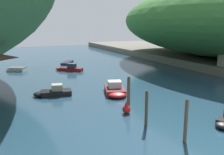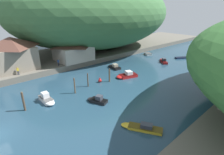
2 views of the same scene
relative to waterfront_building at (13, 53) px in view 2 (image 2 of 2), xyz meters
The scene contains 20 objects.
water_surface 30.90m from the waterfront_building, 46.01° to the left, with size 130.00×130.00×0.00m, color #234256.
left_bank 22.96m from the waterfront_building, 103.29° to the left, with size 22.00×120.00×1.36m.
hillside_left 29.33m from the waterfront_building, 102.81° to the left, with size 40.12×56.17×22.70m.
waterfront_building is the anchor object (origin of this frame).
boathouse_shed 14.05m from the waterfront_building, 80.63° to the left, with size 8.45×9.19×5.18m.
boat_red_skiff 46.95m from the waterfront_building, 65.87° to the left, with size 4.07×5.72×0.41m.
boat_navy_launch 25.82m from the waterfront_building, 44.11° to the left, with size 3.37×5.13×1.36m.
boat_open_rowboat 23.56m from the waterfront_building, 59.56° to the left, with size 4.28×2.22×1.22m.
boat_mid_channel 17.92m from the waterfront_building, ahead, with size 4.06×1.44×1.56m.
boat_cabin_cruiser 23.99m from the waterfront_building, 15.07° to the left, with size 3.70×2.53×1.25m.
boat_far_upstream 38.83m from the waterfront_building, 76.88° to the left, with size 3.70×3.15×0.64m.
boat_yellow_tender 32.94m from the waterfront_building, 10.78° to the left, with size 5.14×3.75×0.92m.
boat_moored_right 38.33m from the waterfront_building, 63.40° to the left, with size 4.49×4.09×1.26m.
mooring_post_nearest 18.24m from the waterfront_building, 11.33° to the right, with size 0.32×0.32×3.10m.
mooring_post_middle 18.60m from the waterfront_building, 16.16° to the left, with size 0.23×0.23×2.99m.
mooring_post_fourth 19.06m from the waterfront_building, 27.05° to the left, with size 0.23×0.23×2.79m.
mooring_post_farthest 22.31m from the waterfront_building, 36.92° to the left, with size 0.30×0.30×2.91m.
channel_buoy_near 20.69m from the waterfront_building, 34.92° to the left, with size 0.73×0.73×1.10m.
person_on_quay 9.87m from the waterfront_building, 62.06° to the left, with size 0.33×0.43×1.69m.
person_by_boathouse 5.43m from the waterfront_building, ahead, with size 0.22×0.38×1.69m.
Camera 2 is at (21.95, -0.70, 14.32)m, focal length 28.00 mm.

